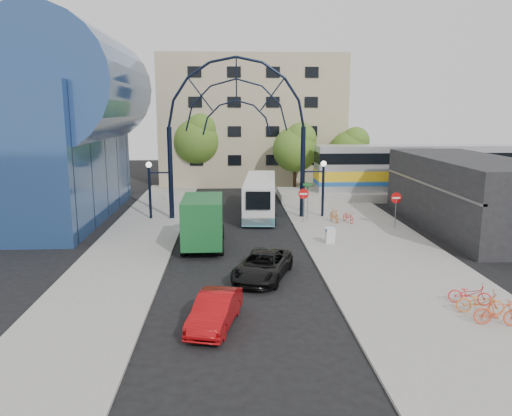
{
  "coord_description": "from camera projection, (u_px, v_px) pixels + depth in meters",
  "views": [
    {
      "loc": [
        -0.59,
        -23.54,
        8.27
      ],
      "look_at": [
        1.0,
        6.0,
        2.4
      ],
      "focal_mm": 35.0,
      "sensor_mm": 36.0,
      "label": 1
    }
  ],
  "objects": [
    {
      "name": "ground",
      "position": [
        242.0,
        279.0,
        24.7
      ],
      "size": [
        120.0,
        120.0,
        0.0
      ],
      "primitive_type": "plane",
      "color": "black",
      "rests_on": "ground"
    },
    {
      "name": "green_truck",
      "position": [
        203.0,
        221.0,
        30.31
      ],
      "size": [
        2.5,
        6.32,
        3.18
      ],
      "rotation": [
        0.0,
        0.0,
        0.01
      ],
      "color": "black",
      "rests_on": "ground"
    },
    {
      "name": "sandwich_board",
      "position": [
        330.0,
        234.0,
        30.71
      ],
      "size": [
        0.55,
        0.61,
        0.99
      ],
      "color": "white",
      "rests_on": "sidewalk_east"
    },
    {
      "name": "red_sedan",
      "position": [
        215.0,
        310.0,
        19.22
      ],
      "size": [
        2.25,
        4.16,
        1.3
      ],
      "primitive_type": "imported",
      "rotation": [
        0.0,
        0.0,
        -0.23
      ],
      "color": "#98090C",
      "rests_on": "ground"
    },
    {
      "name": "train_car",
      "position": [
        449.0,
        168.0,
        46.74
      ],
      "size": [
        25.1,
        3.05,
        4.2
      ],
      "color": "#B7B7BC",
      "rests_on": "train_platform"
    },
    {
      "name": "gateway_arch",
      "position": [
        237.0,
        105.0,
        36.75
      ],
      "size": [
        13.64,
        0.44,
        12.1
      ],
      "color": "black",
      "rests_on": "ground"
    },
    {
      "name": "tree_north_b",
      "position": [
        198.0,
        138.0,
        52.78
      ],
      "size": [
        5.12,
        5.12,
        8.0
      ],
      "color": "#382314",
      "rests_on": "ground"
    },
    {
      "name": "street_name_sign",
      "position": [
        308.0,
        194.0,
        36.9
      ],
      "size": [
        0.7,
        0.7,
        2.8
      ],
      "color": "slate",
      "rests_on": "sidewalk_east"
    },
    {
      "name": "bike_near_b",
      "position": [
        334.0,
        215.0,
        36.72
      ],
      "size": [
        0.76,
        1.71,
        0.99
      ],
      "primitive_type": "imported",
      "rotation": [
        0.0,
        0.0,
        0.18
      ],
      "color": "orange",
      "rests_on": "sidewalk_east"
    },
    {
      "name": "plaza_west",
      "position": [
        133.0,
        247.0,
        30.22
      ],
      "size": [
        5.0,
        50.0,
        0.12
      ],
      "primitive_type": "cube",
      "color": "gray",
      "rests_on": "ground"
    },
    {
      "name": "transit_hall",
      "position": [
        32.0,
        131.0,
        37.28
      ],
      "size": [
        16.5,
        18.0,
        14.5
      ],
      "color": "navy",
      "rests_on": "ground"
    },
    {
      "name": "black_suv",
      "position": [
        263.0,
        265.0,
        24.71
      ],
      "size": [
        3.66,
        5.24,
        1.33
      ],
      "primitive_type": "imported",
      "rotation": [
        0.0,
        0.0,
        -0.34
      ],
      "color": "black",
      "rests_on": "ground"
    },
    {
      "name": "bike_far_a",
      "position": [
        470.0,
        294.0,
        21.16
      ],
      "size": [
        1.83,
        1.18,
        0.91
      ],
      "primitive_type": "imported",
      "rotation": [
        0.0,
        0.0,
        1.21
      ],
      "color": "red",
      "rests_on": "sidewalk_east"
    },
    {
      "name": "do_not_enter_sign",
      "position": [
        396.0,
        201.0,
        34.69
      ],
      "size": [
        0.76,
        0.07,
        2.48
      ],
      "color": "slate",
      "rests_on": "sidewalk_east"
    },
    {
      "name": "tree_north_a",
      "position": [
        297.0,
        147.0,
        49.52
      ],
      "size": [
        4.48,
        4.48,
        7.0
      ],
      "color": "#382314",
      "rests_on": "ground"
    },
    {
      "name": "bike_far_b",
      "position": [
        498.0,
        312.0,
        19.04
      ],
      "size": [
        1.83,
        0.88,
        1.06
      ],
      "primitive_type": "imported",
      "rotation": [
        0.0,
        0.0,
        1.34
      ],
      "color": "#D04B29",
      "rests_on": "sidewalk_east"
    },
    {
      "name": "tree_north_c",
      "position": [
        351.0,
        148.0,
        51.86
      ],
      "size": [
        4.16,
        4.16,
        6.5
      ],
      "color": "#382314",
      "rests_on": "ground"
    },
    {
      "name": "city_bus",
      "position": [
        260.0,
        196.0,
        39.74
      ],
      "size": [
        3.24,
        10.68,
        2.89
      ],
      "rotation": [
        0.0,
        0.0,
        -0.09
      ],
      "color": "silver",
      "rests_on": "ground"
    },
    {
      "name": "commercial_block_east",
      "position": [
        467.0,
        193.0,
        34.86
      ],
      "size": [
        6.0,
        16.0,
        5.0
      ],
      "primitive_type": "cube",
      "color": "black",
      "rests_on": "ground"
    },
    {
      "name": "sidewalk_east",
      "position": [
        378.0,
        253.0,
        29.03
      ],
      "size": [
        8.0,
        56.0,
        0.12
      ],
      "primitive_type": "cube",
      "color": "gray",
      "rests_on": "ground"
    },
    {
      "name": "train_platform",
      "position": [
        447.0,
        194.0,
        47.23
      ],
      "size": [
        32.0,
        5.0,
        0.8
      ],
      "primitive_type": "cube",
      "color": "gray",
      "rests_on": "ground"
    },
    {
      "name": "bike_near_a",
      "position": [
        349.0,
        217.0,
        36.55
      ],
      "size": [
        0.93,
        1.7,
        0.85
      ],
      "primitive_type": "imported",
      "rotation": [
        0.0,
        0.0,
        0.24
      ],
      "color": "#FE3B32",
      "rests_on": "sidewalk_east"
    },
    {
      "name": "apartment_block",
      "position": [
        251.0,
        120.0,
        57.7
      ],
      "size": [
        20.0,
        12.1,
        14.0
      ],
      "color": "tan",
      "rests_on": "ground"
    },
    {
      "name": "stop_sign",
      "position": [
        303.0,
        197.0,
        36.32
      ],
      "size": [
        0.8,
        0.07,
        2.5
      ],
      "color": "slate",
      "rests_on": "sidewalk_east"
    },
    {
      "name": "bike_far_c",
      "position": [
        480.0,
        302.0,
        20.15
      ],
      "size": [
        1.97,
        1.12,
        0.98
      ],
      "primitive_type": "imported",
      "rotation": [
        0.0,
        0.0,
        1.3
      ],
      "color": "orange",
      "rests_on": "sidewalk_east"
    }
  ]
}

